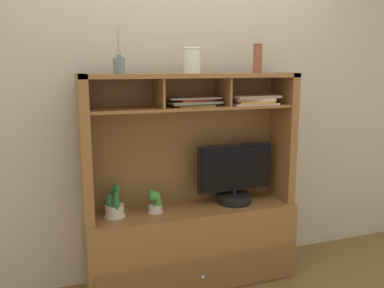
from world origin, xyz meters
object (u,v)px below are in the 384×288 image
potted_fern (115,205)px  accent_vase (258,58)px  magazine_stack_centre (193,101)px  ceramic_vase (192,60)px  media_console (192,223)px  tv_monitor (235,180)px  magazine_stack_left (253,100)px  diffuser_bottle (119,65)px  potted_orchid (155,202)px

potted_fern → accent_vase: (1.07, -0.02, 1.00)m
magazine_stack_centre → accent_vase: accent_vase is taller
potted_fern → ceramic_vase: bearing=-1.4°
media_console → ceramic_vase: ceramic_vase is taller
media_console → tv_monitor: bearing=-2.1°
potted_fern → media_console: bearing=-0.2°
potted_fern → ceramic_vase: ceramic_vase is taller
magazine_stack_left → magazine_stack_centre: bearing=172.3°
diffuser_bottle → ceramic_vase: 0.50m
tv_monitor → diffuser_bottle: bearing=-179.5°
magazine_stack_centre → media_console: bearing=-145.2°
diffuser_bottle → accent_vase: (1.00, 0.00, 0.05)m
tv_monitor → magazine_stack_centre: magazine_stack_centre is taller
potted_orchid → potted_fern: bearing=179.1°
potted_fern → accent_vase: 1.46m
tv_monitor → ceramic_vase: (-0.34, 0.00, 0.89)m
magazine_stack_left → accent_vase: size_ratio=1.78×
tv_monitor → potted_fern: tv_monitor is taller
tv_monitor → magazine_stack_centre: bearing=175.9°
potted_orchid → accent_vase: (0.78, -0.01, 1.01)m
magazine_stack_left → magazine_stack_centre: (-0.44, 0.06, -0.00)m
potted_fern → diffuser_bottle: diffuser_bottle is taller
potted_fern → magazine_stack_centre: magazine_stack_centre is taller
media_console → ceramic_vase: bearing=-90.0°
diffuser_bottle → ceramic_vase: size_ratio=1.77×
tv_monitor → potted_fern: bearing=179.1°
magazine_stack_centre → tv_monitor: bearing=-4.1°
media_console → potted_orchid: 0.34m
potted_orchid → diffuser_bottle: 0.99m
media_console → ceramic_vase: (0.00, -0.01, 1.19)m
potted_fern → magazine_stack_left: bearing=-2.8°
magazine_stack_centre → diffuser_bottle: 0.58m
magazine_stack_left → magazine_stack_centre: magazine_stack_left is taller
potted_orchid → ceramic_vase: 1.03m
media_console → potted_fern: 0.60m
media_console → ceramic_vase: 1.19m
magazine_stack_left → ceramic_vase: (-0.45, 0.04, 0.28)m
potted_fern → diffuser_bottle: size_ratio=0.73×
ceramic_vase → accent_vase: (0.50, -0.00, 0.02)m
accent_vase → magazine_stack_left: bearing=-145.4°
tv_monitor → potted_fern: (-0.90, 0.01, -0.09)m
tv_monitor → magazine_stack_centre: size_ratio=1.52×
diffuser_bottle → ceramic_vase: bearing=0.9°
magazine_stack_left → potted_fern: bearing=177.2°
potted_orchid → ceramic_vase: bearing=-1.9°
tv_monitor → accent_vase: (0.16, -0.00, 0.90)m
media_console → potted_fern: (-0.56, 0.00, 0.21)m
tv_monitor → media_console: bearing=177.9°
media_console → diffuser_bottle: diffuser_bottle is taller
tv_monitor → potted_fern: size_ratio=2.59×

